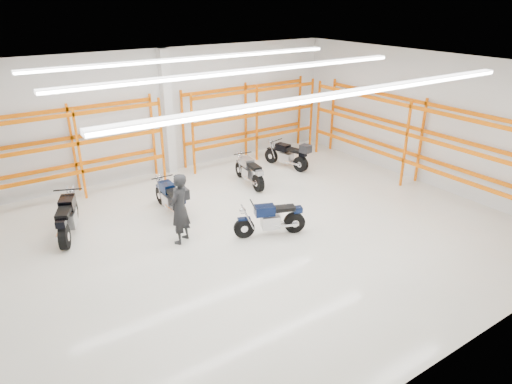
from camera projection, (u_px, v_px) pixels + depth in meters
ground at (258, 231)px, 12.95m from camera, size 14.00×14.00×0.00m
room_shell at (257, 118)px, 11.67m from camera, size 14.02×12.02×4.51m
motorcycle_main at (273, 219)px, 12.61m from camera, size 1.95×0.95×1.00m
motorcycle_back_a at (67, 218)px, 12.52m from camera, size 1.11×2.21×1.14m
motorcycle_back_b at (172, 199)px, 13.72m from camera, size 0.70×2.18×1.12m
motorcycle_back_c at (250, 172)px, 15.93m from camera, size 0.70×2.07×1.02m
motorcycle_back_d at (290, 155)px, 17.46m from camera, size 0.89×2.10×1.09m
standing_man at (180, 209)px, 12.05m from camera, size 0.85×0.79×1.96m
structural_column at (168, 113)px, 16.49m from camera, size 0.32×0.32×4.50m
pallet_racking_back_left at (75, 143)px, 14.67m from camera, size 5.67×0.87×3.00m
pallet_racking_back_right at (251, 115)px, 18.16m from camera, size 5.67×0.87×3.00m
pallet_racking_side at (415, 134)px, 15.55m from camera, size 0.87×9.07×3.00m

